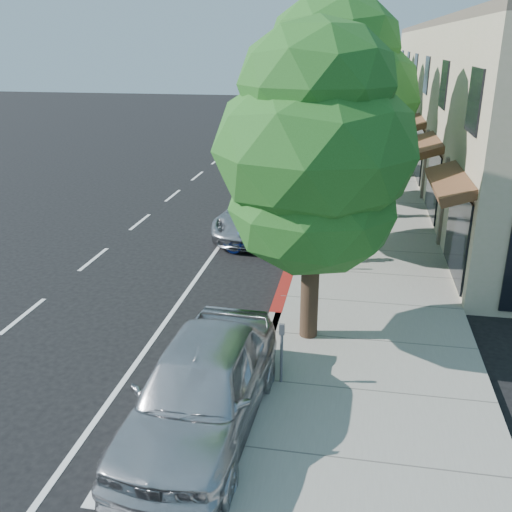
% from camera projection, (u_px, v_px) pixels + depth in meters
% --- Properties ---
extents(ground, '(120.00, 120.00, 0.00)m').
position_uv_depth(ground, '(281.00, 301.00, 15.01)').
color(ground, black).
rests_on(ground, ground).
extents(sidewalk, '(4.60, 56.00, 0.15)m').
position_uv_depth(sidewalk, '(368.00, 216.00, 21.97)').
color(sidewalk, gray).
rests_on(sidewalk, ground).
extents(curb, '(0.30, 56.00, 0.15)m').
position_uv_depth(curb, '(308.00, 214.00, 22.35)').
color(curb, '#9E998E').
rests_on(curb, ground).
extents(curb_red_segment, '(0.32, 4.00, 0.15)m').
position_uv_depth(curb_red_segment, '(286.00, 283.00, 15.90)').
color(curb_red_segment, maroon).
rests_on(curb_red_segment, ground).
extents(street_tree_0, '(4.21, 4.21, 6.90)m').
position_uv_depth(street_tree_0, '(315.00, 154.00, 11.51)').
color(street_tree_0, black).
rests_on(street_tree_0, ground).
extents(street_tree_1, '(5.21, 5.21, 7.80)m').
position_uv_depth(street_tree_1, '(332.00, 102.00, 16.88)').
color(street_tree_1, black).
rests_on(street_tree_1, ground).
extents(street_tree_2, '(4.33, 4.33, 7.68)m').
position_uv_depth(street_tree_2, '(340.00, 84.00, 22.37)').
color(street_tree_2, black).
rests_on(street_tree_2, ground).
extents(street_tree_3, '(4.44, 4.44, 7.60)m').
position_uv_depth(street_tree_3, '(345.00, 78.00, 27.92)').
color(street_tree_3, black).
rests_on(street_tree_3, ground).
extents(street_tree_4, '(5.13, 5.13, 7.79)m').
position_uv_depth(street_tree_4, '(348.00, 72.00, 33.45)').
color(street_tree_4, black).
rests_on(street_tree_4, ground).
extents(street_tree_5, '(4.57, 4.57, 7.02)m').
position_uv_depth(street_tree_5, '(350.00, 75.00, 39.14)').
color(street_tree_5, black).
rests_on(street_tree_5, ground).
extents(cyclist, '(0.66, 0.82, 1.97)m').
position_uv_depth(cyclist, '(302.00, 234.00, 17.12)').
color(cyclist, white).
rests_on(cyclist, ground).
extents(bicycle, '(2.24, 1.50, 1.11)m').
position_uv_depth(bicycle, '(251.00, 241.00, 17.80)').
color(bicycle, navy).
rests_on(bicycle, ground).
extents(silver_suv, '(2.66, 5.28, 1.43)m').
position_uv_depth(silver_suv, '(259.00, 214.00, 20.07)').
color(silver_suv, '#AEAEB3').
rests_on(silver_suv, ground).
extents(dark_sedan, '(1.81, 4.76, 1.55)m').
position_uv_depth(dark_sedan, '(298.00, 170.00, 26.63)').
color(dark_sedan, black).
rests_on(dark_sedan, ground).
extents(white_pickup, '(2.18, 5.10, 1.46)m').
position_uv_depth(white_pickup, '(305.00, 157.00, 29.82)').
color(white_pickup, white).
rests_on(white_pickup, ground).
extents(dark_suv_far, '(2.24, 4.50, 1.47)m').
position_uv_depth(dark_suv_far, '(305.00, 129.00, 39.48)').
color(dark_suv_far, black).
rests_on(dark_suv_far, ground).
extents(near_car_a, '(2.21, 5.06, 1.70)m').
position_uv_depth(near_car_a, '(201.00, 388.00, 9.75)').
color(near_car_a, silver).
rests_on(near_car_a, ground).
extents(pedestrian, '(1.03, 0.86, 1.91)m').
position_uv_depth(pedestrian, '(356.00, 191.00, 21.48)').
color(pedestrian, black).
rests_on(pedestrian, sidewalk).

